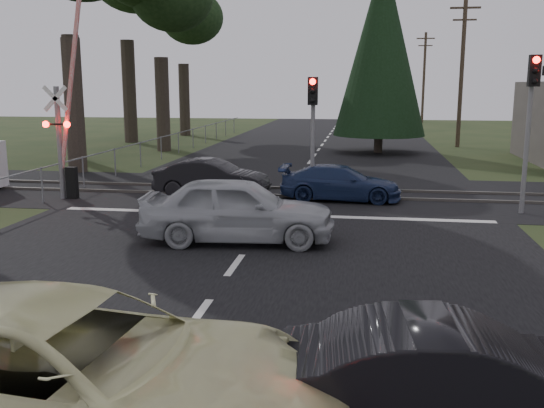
% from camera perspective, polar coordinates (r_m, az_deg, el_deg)
% --- Properties ---
extents(ground, '(120.00, 120.00, 0.00)m').
position_cam_1_polar(ground, '(10.50, -7.00, -10.47)').
color(ground, '#243418').
rests_on(ground, ground).
extents(road, '(14.00, 100.00, 0.01)m').
position_cam_1_polar(road, '(19.95, 0.72, 0.04)').
color(road, black).
rests_on(road, ground).
extents(rail_corridor, '(120.00, 8.00, 0.01)m').
position_cam_1_polar(rail_corridor, '(21.90, 1.44, 1.05)').
color(rail_corridor, black).
rests_on(rail_corridor, ground).
extents(stop_line, '(13.00, 0.35, 0.00)m').
position_cam_1_polar(stop_line, '(18.20, -0.07, -1.02)').
color(stop_line, silver).
rests_on(stop_line, ground).
extents(rail_near, '(120.00, 0.12, 0.10)m').
position_cam_1_polar(rail_near, '(21.11, 1.17, 0.79)').
color(rail_near, '#59544C').
rests_on(rail_near, ground).
extents(rail_far, '(120.00, 0.12, 0.10)m').
position_cam_1_polar(rail_far, '(22.67, 1.70, 1.51)').
color(rail_far, '#59544C').
rests_on(rail_far, ground).
extents(crossing_signal, '(1.62, 0.38, 6.96)m').
position_cam_1_polar(crossing_signal, '(21.69, -18.86, 5.82)').
color(crossing_signal, slate).
rests_on(crossing_signal, ground).
extents(traffic_signal_right, '(0.68, 0.48, 4.70)m').
position_cam_1_polar(traffic_signal_right, '(19.48, 23.35, 8.68)').
color(traffic_signal_right, slate).
rests_on(traffic_signal_right, ground).
extents(traffic_signal_center, '(0.32, 0.48, 4.10)m').
position_cam_1_polar(traffic_signal_center, '(20.16, 3.85, 8.16)').
color(traffic_signal_center, slate).
rests_on(traffic_signal_center, ground).
extents(utility_pole_mid, '(1.80, 0.26, 9.00)m').
position_cam_1_polar(utility_pole_mid, '(39.82, 17.43, 11.93)').
color(utility_pole_mid, '#4C3D2D').
rests_on(utility_pole_mid, ground).
extents(utility_pole_far, '(1.80, 0.26, 9.00)m').
position_cam_1_polar(utility_pole_far, '(64.65, 14.11, 11.62)').
color(utility_pole_far, '#4C3D2D').
rests_on(utility_pole_far, ground).
extents(euc_tree_e, '(6.00, 6.00, 13.20)m').
position_cam_1_polar(euc_tree_e, '(47.74, -8.48, 17.87)').
color(euc_tree_e, '#473D33').
rests_on(euc_tree_e, ground).
extents(conifer_tree, '(5.20, 5.20, 11.00)m').
position_cam_1_polar(conifer_tree, '(35.46, 10.27, 14.46)').
color(conifer_tree, '#473D33').
rests_on(conifer_tree, ground).
extents(fence_left, '(0.10, 36.00, 1.20)m').
position_cam_1_polar(fence_left, '(33.79, -9.53, 4.47)').
color(fence_left, slate).
rests_on(fence_left, ground).
extents(cream_coupe, '(6.12, 3.23, 1.64)m').
position_cam_1_polar(cream_coupe, '(7.02, -18.25, -15.06)').
color(cream_coupe, beige).
rests_on(cream_coupe, ground).
extents(dark_hatchback, '(4.09, 1.72, 1.31)m').
position_cam_1_polar(dark_hatchback, '(7.25, 17.15, -15.56)').
color(dark_hatchback, black).
rests_on(dark_hatchback, ground).
extents(silver_car, '(4.94, 2.32, 1.63)m').
position_cam_1_polar(silver_car, '(15.02, -3.25, -0.52)').
color(silver_car, '#A7ABAF').
rests_on(silver_car, ground).
extents(blue_sedan, '(4.11, 1.76, 1.18)m').
position_cam_1_polar(blue_sedan, '(20.58, 6.45, 1.98)').
color(blue_sedan, navy).
rests_on(blue_sedan, ground).
extents(dark_car_far, '(4.03, 1.63, 1.30)m').
position_cam_1_polar(dark_car_far, '(21.17, -5.67, 2.41)').
color(dark_car_far, black).
rests_on(dark_car_far, ground).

